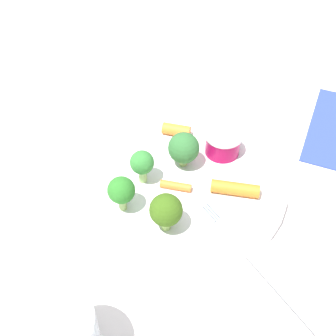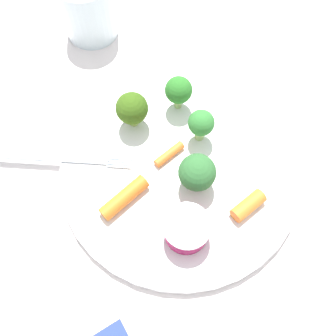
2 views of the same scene
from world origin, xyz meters
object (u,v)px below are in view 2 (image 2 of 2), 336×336
(broccoli_floret_1, at_px, (132,109))
(carrot_stick_0, at_px, (124,198))
(broccoli_floret_3, at_px, (179,91))
(broccoli_floret_2, at_px, (197,173))
(fork, at_px, (50,159))
(drinking_glass, at_px, (88,9))
(sauce_cup, at_px, (187,229))
(plate, at_px, (180,170))
(carrot_stick_2, at_px, (248,206))
(broccoli_floret_0, at_px, (201,124))
(carrot_stick_1, at_px, (169,154))

(broccoli_floret_1, height_order, carrot_stick_0, broccoli_floret_1)
(broccoli_floret_1, distance_m, broccoli_floret_3, 0.06)
(broccoli_floret_1, bearing_deg, broccoli_floret_2, 17.15)
(fork, bearing_deg, drinking_glass, 146.73)
(sauce_cup, relative_size, broccoli_floret_3, 1.02)
(broccoli_floret_2, bearing_deg, fork, -125.23)
(broccoli_floret_1, bearing_deg, carrot_stick_0, -28.66)
(broccoli_floret_2, bearing_deg, broccoli_floret_3, 165.02)
(plate, relative_size, broccoli_floret_2, 5.55)
(broccoli_floret_2, bearing_deg, carrot_stick_0, -100.48)
(broccoli_floret_1, xyz_separation_m, carrot_stick_2, (0.15, 0.07, -0.02))
(broccoli_floret_0, bearing_deg, sauce_cup, -33.75)
(sauce_cup, bearing_deg, broccoli_floret_1, 178.70)
(sauce_cup, distance_m, broccoli_floret_2, 0.06)
(broccoli_floret_0, height_order, drinking_glass, drinking_glass)
(broccoli_floret_0, relative_size, carrot_stick_2, 1.19)
(carrot_stick_1, xyz_separation_m, fork, (-0.05, -0.13, -0.00))
(broccoli_floret_2, height_order, drinking_glass, drinking_glass)
(broccoli_floret_0, bearing_deg, broccoli_floret_1, -129.27)
(sauce_cup, bearing_deg, broccoli_floret_3, 157.36)
(broccoli_floret_1, relative_size, drinking_glass, 0.62)
(carrot_stick_2, height_order, fork, carrot_stick_2)
(sauce_cup, distance_m, broccoli_floret_0, 0.12)
(carrot_stick_0, relative_size, drinking_glass, 0.74)
(plate, height_order, carrot_stick_0, carrot_stick_0)
(broccoli_floret_1, xyz_separation_m, broccoli_floret_2, (0.10, 0.03, -0.00))
(sauce_cup, distance_m, broccoli_floret_1, 0.15)
(plate, bearing_deg, sauce_cup, -21.32)
(broccoli_floret_2, distance_m, broccoli_floret_3, 0.11)
(carrot_stick_2, bearing_deg, carrot_stick_0, -118.97)
(carrot_stick_2, bearing_deg, broccoli_floret_0, -176.24)
(broccoli_floret_2, xyz_separation_m, drinking_glass, (-0.27, -0.02, -0.00))
(broccoli_floret_3, bearing_deg, carrot_stick_1, -33.92)
(broccoli_floret_0, distance_m, drinking_glass, 0.23)
(plate, relative_size, broccoli_floret_3, 5.74)
(broccoli_floret_0, bearing_deg, broccoli_floret_2, -31.05)
(broccoli_floret_1, distance_m, carrot_stick_2, 0.17)
(plate, distance_m, broccoli_floret_3, 0.09)
(plate, xyz_separation_m, broccoli_floret_3, (-0.08, 0.03, 0.04))
(plate, xyz_separation_m, sauce_cup, (0.07, -0.03, 0.02))
(broccoli_floret_3, xyz_separation_m, carrot_stick_1, (0.06, -0.04, -0.03))
(broccoli_floret_1, relative_size, carrot_stick_0, 0.84)
(broccoli_floret_3, relative_size, fork, 0.27)
(broccoli_floret_0, relative_size, drinking_glass, 0.59)
(broccoli_floret_2, distance_m, drinking_glass, 0.28)
(carrot_stick_0, distance_m, fork, 0.10)
(plate, bearing_deg, broccoli_floret_0, 124.99)
(carrot_stick_1, bearing_deg, drinking_glass, -177.34)
(carrot_stick_0, height_order, carrot_stick_2, same)
(broccoli_floret_2, height_order, carrot_stick_2, broccoli_floret_2)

